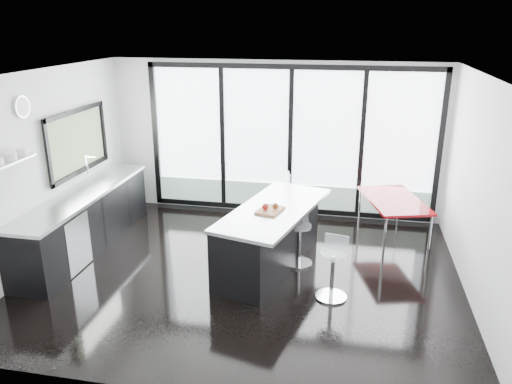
% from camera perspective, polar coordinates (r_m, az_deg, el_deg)
% --- Properties ---
extents(floor, '(6.00, 5.00, 0.00)m').
position_cam_1_polar(floor, '(7.24, -1.26, -9.35)').
color(floor, black).
rests_on(floor, ground).
extents(ceiling, '(6.00, 5.00, 0.00)m').
position_cam_1_polar(ceiling, '(6.40, -1.44, 13.27)').
color(ceiling, white).
rests_on(ceiling, wall_back).
extents(wall_back, '(6.00, 0.09, 2.80)m').
position_cam_1_polar(wall_back, '(9.02, 3.77, 5.08)').
color(wall_back, silver).
rests_on(wall_back, ground).
extents(wall_front, '(6.00, 0.00, 2.80)m').
position_cam_1_polar(wall_front, '(4.47, -8.39, -8.44)').
color(wall_front, silver).
rests_on(wall_front, ground).
extents(wall_left, '(0.26, 5.00, 2.80)m').
position_cam_1_polar(wall_left, '(8.05, -22.11, 4.11)').
color(wall_left, silver).
rests_on(wall_left, ground).
extents(wall_right, '(0.00, 5.00, 2.80)m').
position_cam_1_polar(wall_right, '(6.74, 24.42, -0.38)').
color(wall_right, silver).
rests_on(wall_right, ground).
extents(counter_cabinets, '(0.69, 3.24, 1.36)m').
position_cam_1_polar(counter_cabinets, '(8.32, -18.97, -3.03)').
color(counter_cabinets, black).
rests_on(counter_cabinets, floor).
extents(island, '(1.48, 2.43, 1.20)m').
position_cam_1_polar(island, '(7.29, 1.52, -5.04)').
color(island, black).
rests_on(island, floor).
extents(bar_stool_near, '(0.48, 0.48, 0.65)m').
position_cam_1_polar(bar_stool_near, '(6.60, 8.70, -9.41)').
color(bar_stool_near, silver).
rests_on(bar_stool_near, floor).
extents(bar_stool_far, '(0.50, 0.50, 0.64)m').
position_cam_1_polar(bar_stool_far, '(7.41, 4.95, -5.96)').
color(bar_stool_far, silver).
rests_on(bar_stool_far, floor).
extents(red_table, '(1.16, 1.56, 0.75)m').
position_cam_1_polar(red_table, '(8.37, 15.30, -3.19)').
color(red_table, maroon).
rests_on(red_table, floor).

